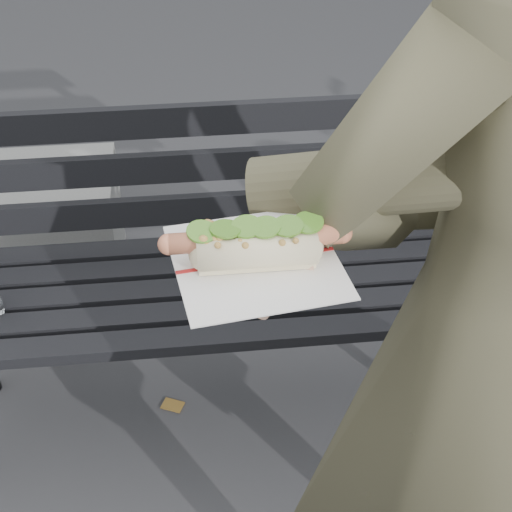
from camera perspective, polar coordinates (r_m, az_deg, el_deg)
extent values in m
cylinder|color=black|center=(2.15, 16.25, -8.86)|extent=(0.04, 0.04, 0.45)
cylinder|color=black|center=(2.37, 13.57, -3.03)|extent=(0.04, 0.04, 0.45)
cube|color=black|center=(1.84, -2.25, -5.95)|extent=(1.50, 0.07, 0.03)
cube|color=black|center=(1.90, -2.46, -4.10)|extent=(1.50, 0.07, 0.03)
cube|color=black|center=(1.97, -2.66, -2.38)|extent=(1.50, 0.07, 0.03)
cube|color=black|center=(2.04, -2.84, -0.77)|extent=(1.50, 0.07, 0.03)
cube|color=black|center=(2.11, -3.01, 0.73)|extent=(1.50, 0.07, 0.03)
cube|color=black|center=(2.14, 15.13, 6.45)|extent=(0.04, 0.03, 0.42)
cube|color=black|center=(2.08, -3.16, 3.55)|extent=(1.50, 0.02, 0.08)
cube|color=black|center=(2.01, -3.28, 6.64)|extent=(1.50, 0.02, 0.08)
cube|color=black|center=(1.94, -3.42, 9.93)|extent=(1.50, 0.02, 0.08)
imported|color=brown|center=(1.22, 17.64, -5.51)|extent=(0.74, 0.55, 1.86)
cylinder|color=brown|center=(1.00, 13.85, 5.79)|extent=(0.51, 0.23, 0.19)
cylinder|color=#D8A384|center=(0.94, 2.37, -0.44)|extent=(0.09, 0.08, 0.07)
ellipsoid|color=#D8A384|center=(0.93, 0.00, -1.23)|extent=(0.10, 0.11, 0.03)
cylinder|color=#D8A384|center=(0.90, -3.28, -2.55)|extent=(0.06, 0.02, 0.02)
cylinder|color=#D8A384|center=(0.91, -3.36, -1.75)|extent=(0.06, 0.02, 0.02)
cylinder|color=#D8A384|center=(0.93, -3.44, -0.98)|extent=(0.06, 0.02, 0.02)
cylinder|color=#D8A384|center=(0.95, -3.51, -0.23)|extent=(0.06, 0.02, 0.02)
cylinder|color=#D8A384|center=(0.88, 1.03, -3.29)|extent=(0.04, 0.05, 0.02)
cube|color=white|center=(0.92, 0.00, -0.40)|extent=(0.21, 0.21, 0.00)
cube|color=#B21E1E|center=(0.92, 0.00, -0.32)|extent=(0.19, 0.03, 0.00)
cylinder|color=#DB7B54|center=(0.90, 0.00, 1.27)|extent=(0.20, 0.02, 0.02)
sphere|color=#DB7B54|center=(0.89, -6.39, 0.85)|extent=(0.02, 0.02, 0.02)
sphere|color=#DB7B54|center=(0.91, 6.27, 1.66)|extent=(0.03, 0.02, 0.02)
sphere|color=#9E6B2D|center=(0.90, -3.53, 2.29)|extent=(0.01, 0.01, 0.01)
sphere|color=#9E6B2D|center=(0.88, -3.06, 1.15)|extent=(0.01, 0.01, 0.01)
sphere|color=#9E6B2D|center=(0.88, -2.68, 1.25)|extent=(0.01, 0.01, 0.01)
sphere|color=#9E6B2D|center=(0.89, -2.40, 1.08)|extent=(0.01, 0.01, 0.01)
sphere|color=#9E6B2D|center=(0.88, -1.16, 1.03)|extent=(0.01, 0.01, 0.01)
sphere|color=#9E6B2D|center=(0.88, -3.21, 0.51)|extent=(0.01, 0.01, 0.01)
sphere|color=#9E6B2D|center=(0.91, -1.48, 2.03)|extent=(0.01, 0.01, 0.01)
sphere|color=#9E6B2D|center=(0.91, 3.62, 2.14)|extent=(0.01, 0.01, 0.01)
sphere|color=#9E6B2D|center=(0.91, 2.34, 2.55)|extent=(0.01, 0.01, 0.01)
sphere|color=#9E6B2D|center=(0.91, 1.98, 1.91)|extent=(0.01, 0.01, 0.01)
sphere|color=#9E6B2D|center=(0.87, -0.79, 0.76)|extent=(0.01, 0.01, 0.01)
sphere|color=#9E6B2D|center=(0.88, 2.92, 1.12)|extent=(0.01, 0.01, 0.01)
sphere|color=#9E6B2D|center=(0.88, 0.33, 0.96)|extent=(0.01, 0.01, 0.01)
sphere|color=#9E6B2D|center=(0.88, -3.86, 1.16)|extent=(0.01, 0.01, 0.01)
sphere|color=#9E6B2D|center=(0.88, 1.92, 0.96)|extent=(0.01, 0.01, 0.01)
sphere|color=#9E6B2D|center=(0.88, -3.63, 0.75)|extent=(0.01, 0.01, 0.01)
sphere|color=#9E6B2D|center=(0.87, -2.81, 0.79)|extent=(0.01, 0.01, 0.01)
sphere|color=#9E6B2D|center=(0.90, -3.32, 2.21)|extent=(0.01, 0.01, 0.01)
sphere|color=#9E6B2D|center=(0.89, -1.97, 1.13)|extent=(0.01, 0.01, 0.01)
sphere|color=#9E6B2D|center=(0.91, 1.79, 2.45)|extent=(0.01, 0.01, 0.01)
sphere|color=#9E6B2D|center=(0.90, -0.03, 1.83)|extent=(0.01, 0.01, 0.01)
sphere|color=#9E6B2D|center=(0.89, 0.48, 1.93)|extent=(0.01, 0.01, 0.01)
cylinder|color=#4C8624|center=(0.88, -3.95, 1.77)|extent=(0.04, 0.04, 0.01)
cylinder|color=#4C8624|center=(0.89, -2.24, 1.98)|extent=(0.04, 0.04, 0.00)
cylinder|color=#4C8624|center=(0.89, -0.71, 2.15)|extent=(0.04, 0.04, 0.01)
cylinder|color=#4C8624|center=(0.89, 0.68, 2.12)|extent=(0.04, 0.04, 0.01)
cylinder|color=#4C8624|center=(0.89, 2.34, 2.20)|extent=(0.04, 0.04, 0.01)
cylinder|color=#4C8624|center=(0.90, 3.82, 2.45)|extent=(0.04, 0.04, 0.01)
cube|color=brown|center=(2.64, 16.89, -5.37)|extent=(0.07, 0.08, 0.00)
cube|color=brown|center=(3.16, 4.71, 4.22)|extent=(0.10, 0.10, 0.00)
cube|color=brown|center=(2.34, 16.94, -12.13)|extent=(0.05, 0.04, 0.00)
cube|color=brown|center=(2.32, -6.08, -10.74)|extent=(0.07, 0.06, 0.00)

